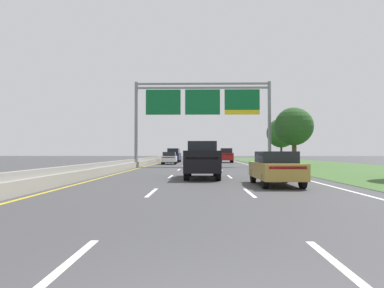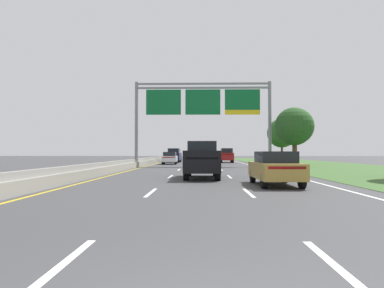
{
  "view_description": "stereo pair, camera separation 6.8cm",
  "coord_description": "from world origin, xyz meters",
  "px_view_note": "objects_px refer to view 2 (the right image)",
  "views": [
    {
      "loc": [
        -0.03,
        -3.29,
        1.53
      ],
      "look_at": [
        -0.59,
        23.59,
        2.14
      ],
      "focal_mm": 33.99,
      "sensor_mm": 36.0,
      "label": 1
    },
    {
      "loc": [
        0.03,
        -3.29,
        1.53
      ],
      "look_at": [
        -0.59,
        23.59,
        2.14
      ],
      "focal_mm": 33.99,
      "sensor_mm": 36.0,
      "label": 2
    }
  ],
  "objects_px": {
    "overhead_sign_gantry": "(203,106)",
    "car_white_left_lane_sedan": "(170,158)",
    "pickup_truck_black": "(202,160)",
    "car_red_right_lane_suv": "(226,155)",
    "roadside_tree_far": "(295,126)",
    "roadside_tree_mid": "(294,127)",
    "roadside_tree_distant": "(282,133)",
    "car_darkgreen_centre_lane_sedan": "(199,158)",
    "car_navy_left_lane_suv": "(174,155)",
    "car_gold_right_lane_sedan": "(275,168)"
  },
  "relations": [
    {
      "from": "overhead_sign_gantry",
      "to": "roadside_tree_mid",
      "type": "height_order",
      "value": "overhead_sign_gantry"
    },
    {
      "from": "overhead_sign_gantry",
      "to": "roadside_tree_distant",
      "type": "distance_m",
      "value": 26.85
    },
    {
      "from": "car_gold_right_lane_sedan",
      "to": "roadside_tree_far",
      "type": "relative_size",
      "value": 0.6
    },
    {
      "from": "pickup_truck_black",
      "to": "roadside_tree_mid",
      "type": "bearing_deg",
      "value": -30.31
    },
    {
      "from": "car_gold_right_lane_sedan",
      "to": "roadside_tree_distant",
      "type": "distance_m",
      "value": 47.34
    },
    {
      "from": "car_darkgreen_centre_lane_sedan",
      "to": "roadside_tree_distant",
      "type": "xyz_separation_m",
      "value": [
        14.2,
        15.16,
        4.02
      ]
    },
    {
      "from": "car_navy_left_lane_suv",
      "to": "roadside_tree_distant",
      "type": "bearing_deg",
      "value": -65.23
    },
    {
      "from": "car_navy_left_lane_suv",
      "to": "roadside_tree_mid",
      "type": "bearing_deg",
      "value": -140.49
    },
    {
      "from": "roadside_tree_far",
      "to": "roadside_tree_distant",
      "type": "xyz_separation_m",
      "value": [
        1.5,
        14.79,
        -0.13
      ]
    },
    {
      "from": "overhead_sign_gantry",
      "to": "car_red_right_lane_suv",
      "type": "relative_size",
      "value": 3.19
    },
    {
      "from": "overhead_sign_gantry",
      "to": "car_white_left_lane_sedan",
      "type": "xyz_separation_m",
      "value": [
        -4.2,
        6.63,
        -5.81
      ]
    },
    {
      "from": "car_darkgreen_centre_lane_sedan",
      "to": "roadside_tree_mid",
      "type": "distance_m",
      "value": 14.44
    },
    {
      "from": "car_red_right_lane_suv",
      "to": "roadside_tree_mid",
      "type": "distance_m",
      "value": 17.49
    },
    {
      "from": "car_gold_right_lane_sedan",
      "to": "car_red_right_lane_suv",
      "type": "xyz_separation_m",
      "value": [
        0.4,
        36.99,
        0.28
      ]
    },
    {
      "from": "overhead_sign_gantry",
      "to": "car_red_right_lane_suv",
      "type": "xyz_separation_m",
      "value": [
        3.59,
        14.0,
        -5.53
      ]
    },
    {
      "from": "pickup_truck_black",
      "to": "car_gold_right_lane_sedan",
      "type": "distance_m",
      "value": 5.75
    },
    {
      "from": "car_darkgreen_centre_lane_sedan",
      "to": "roadside_tree_distant",
      "type": "distance_m",
      "value": 21.16
    },
    {
      "from": "pickup_truck_black",
      "to": "car_white_left_lane_sedan",
      "type": "xyz_separation_m",
      "value": [
        -4.03,
        24.96,
        -0.26
      ]
    },
    {
      "from": "overhead_sign_gantry",
      "to": "roadside_tree_mid",
      "type": "relative_size",
      "value": 2.44
    },
    {
      "from": "roadside_tree_mid",
      "to": "roadside_tree_far",
      "type": "distance_m",
      "value": 10.82
    },
    {
      "from": "car_navy_left_lane_suv",
      "to": "car_red_right_lane_suv",
      "type": "xyz_separation_m",
      "value": [
        7.83,
        -1.24,
        0.0
      ]
    },
    {
      "from": "overhead_sign_gantry",
      "to": "car_white_left_lane_sedan",
      "type": "relative_size",
      "value": 3.39
    },
    {
      "from": "car_navy_left_lane_suv",
      "to": "roadside_tree_distant",
      "type": "relative_size",
      "value": 0.65
    },
    {
      "from": "car_darkgreen_centre_lane_sedan",
      "to": "roadside_tree_distant",
      "type": "height_order",
      "value": "roadside_tree_distant"
    },
    {
      "from": "car_red_right_lane_suv",
      "to": "roadside_tree_distant",
      "type": "xyz_separation_m",
      "value": [
        10.18,
        8.98,
        3.74
      ]
    },
    {
      "from": "car_gold_right_lane_sedan",
      "to": "roadside_tree_far",
      "type": "xyz_separation_m",
      "value": [
        9.08,
        31.18,
        4.14
      ]
    },
    {
      "from": "roadside_tree_mid",
      "to": "roadside_tree_far",
      "type": "bearing_deg",
      "value": 74.56
    },
    {
      "from": "roadside_tree_mid",
      "to": "car_red_right_lane_suv",
      "type": "bearing_deg",
      "value": 109.7
    },
    {
      "from": "car_red_right_lane_suv",
      "to": "roadside_tree_mid",
      "type": "bearing_deg",
      "value": -159.62
    },
    {
      "from": "pickup_truck_black",
      "to": "roadside_tree_distant",
      "type": "bearing_deg",
      "value": -18.28
    },
    {
      "from": "car_darkgreen_centre_lane_sedan",
      "to": "roadside_tree_far",
      "type": "relative_size",
      "value": 0.6
    },
    {
      "from": "car_white_left_lane_sedan",
      "to": "car_darkgreen_centre_lane_sedan",
      "type": "bearing_deg",
      "value": -73.78
    },
    {
      "from": "pickup_truck_black",
      "to": "roadside_tree_distant",
      "type": "xyz_separation_m",
      "value": [
        13.94,
        41.31,
        3.76
      ]
    },
    {
      "from": "roadside_tree_far",
      "to": "car_white_left_lane_sedan",
      "type": "bearing_deg",
      "value": -174.57
    },
    {
      "from": "car_white_left_lane_sedan",
      "to": "car_darkgreen_centre_lane_sedan",
      "type": "xyz_separation_m",
      "value": [
        3.77,
        1.19,
        0.0
      ]
    },
    {
      "from": "roadside_tree_mid",
      "to": "car_gold_right_lane_sedan",
      "type": "bearing_deg",
      "value": -106.62
    },
    {
      "from": "car_white_left_lane_sedan",
      "to": "roadside_tree_distant",
      "type": "distance_m",
      "value": 24.63
    },
    {
      "from": "car_navy_left_lane_suv",
      "to": "car_darkgreen_centre_lane_sedan",
      "type": "distance_m",
      "value": 8.34
    },
    {
      "from": "car_white_left_lane_sedan",
      "to": "roadside_tree_distant",
      "type": "xyz_separation_m",
      "value": [
        17.97,
        16.35,
        4.02
      ]
    },
    {
      "from": "overhead_sign_gantry",
      "to": "car_darkgreen_centre_lane_sedan",
      "type": "distance_m",
      "value": 9.76
    },
    {
      "from": "car_navy_left_lane_suv",
      "to": "car_darkgreen_centre_lane_sedan",
      "type": "height_order",
      "value": "car_navy_left_lane_suv"
    },
    {
      "from": "overhead_sign_gantry",
      "to": "roadside_tree_distant",
      "type": "relative_size",
      "value": 2.05
    },
    {
      "from": "pickup_truck_black",
      "to": "car_red_right_lane_suv",
      "type": "height_order",
      "value": "pickup_truck_black"
    },
    {
      "from": "overhead_sign_gantry",
      "to": "car_navy_left_lane_suv",
      "type": "relative_size",
      "value": 3.17
    },
    {
      "from": "car_navy_left_lane_suv",
      "to": "roadside_tree_mid",
      "type": "height_order",
      "value": "roadside_tree_mid"
    },
    {
      "from": "roadside_tree_mid",
      "to": "overhead_sign_gantry",
      "type": "bearing_deg",
      "value": 166.79
    },
    {
      "from": "roadside_tree_far",
      "to": "roadside_tree_distant",
      "type": "relative_size",
      "value": 1.0
    },
    {
      "from": "pickup_truck_black",
      "to": "car_gold_right_lane_sedan",
      "type": "xyz_separation_m",
      "value": [
        3.36,
        -4.66,
        -0.26
      ]
    },
    {
      "from": "car_white_left_lane_sedan",
      "to": "roadside_tree_distant",
      "type": "relative_size",
      "value": 0.6
    },
    {
      "from": "car_red_right_lane_suv",
      "to": "roadside_tree_mid",
      "type": "relative_size",
      "value": 0.77
    }
  ]
}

